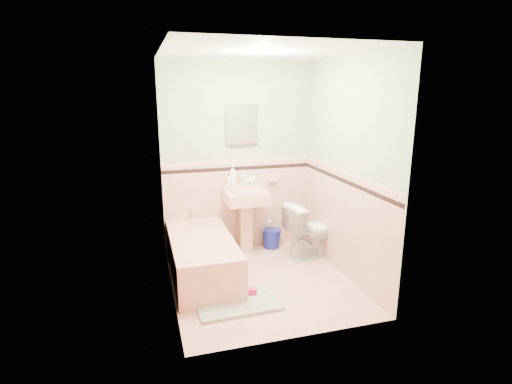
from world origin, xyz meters
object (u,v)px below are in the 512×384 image
object	(u,v)px
soap_bottle_left	(233,175)
shoe	(249,291)
toilet	(312,230)
medicine_cabinet	(242,124)
bucket	(271,238)
soap_bottle_right	(251,178)
soap_bottle_mid	(244,177)
sink	(247,223)
bathtub	(202,259)

from	to	relation	value
soap_bottle_left	shoe	size ratio (longest dim) A/B	1.73
toilet	soap_bottle_left	bearing A→B (deg)	50.41
medicine_cabinet	bucket	xyz separation A→B (m)	(0.38, -0.11, -1.57)
soap_bottle_left	soap_bottle_right	world-z (taller)	soap_bottle_left
soap_bottle_left	soap_bottle_mid	size ratio (longest dim) A/B	1.44
soap_bottle_right	soap_bottle_left	bearing A→B (deg)	180.00
soap_bottle_left	soap_bottle_right	xyz separation A→B (m)	(0.26, 0.00, -0.06)
sink	bucket	size ratio (longest dim) A/B	3.27
medicine_cabinet	sink	bearing A→B (deg)	-90.00
sink	soap_bottle_left	size ratio (longest dim) A/B	3.22
bucket	shoe	size ratio (longest dim) A/B	1.71
sink	soap_bottle_right	bearing A→B (deg)	56.84
medicine_cabinet	soap_bottle_left	size ratio (longest dim) A/B	1.97
bathtub	sink	world-z (taller)	sink
soap_bottle_mid	shoe	size ratio (longest dim) A/B	1.20
medicine_cabinet	soap_bottle_mid	bearing A→B (deg)	-63.53
sink	toilet	bearing A→B (deg)	-23.28
bathtub	soap_bottle_left	world-z (taller)	soap_bottle_left
soap_bottle_left	toilet	world-z (taller)	soap_bottle_left
soap_bottle_right	toilet	bearing A→B (deg)	-37.72
toilet	bucket	xyz separation A→B (m)	(-0.41, 0.44, -0.23)
shoe	sink	bearing A→B (deg)	83.63
medicine_cabinet	bucket	world-z (taller)	medicine_cabinet
sink	bucket	distance (m)	0.49
medicine_cabinet	soap_bottle_right	size ratio (longest dim) A/B	3.51
soap_bottle_right	shoe	distance (m)	1.67
medicine_cabinet	toilet	distance (m)	1.65
medicine_cabinet	bucket	distance (m)	1.62
soap_bottle_mid	soap_bottle_right	distance (m)	0.10
soap_bottle_left	toilet	xyz separation A→B (m)	(0.93, -0.52, -0.68)
medicine_cabinet	soap_bottle_left	world-z (taller)	medicine_cabinet
sink	soap_bottle_mid	size ratio (longest dim) A/B	4.64
soap_bottle_right	shoe	size ratio (longest dim) A/B	0.97
bucket	bathtub	bearing A→B (deg)	-149.34
soap_bottle_left	toilet	distance (m)	1.26
medicine_cabinet	soap_bottle_left	xyz separation A→B (m)	(-0.14, -0.03, -0.66)
bathtub	soap_bottle_mid	bearing A→B (deg)	45.61
soap_bottle_left	toilet	size ratio (longest dim) A/B	0.36
soap_bottle_left	soap_bottle_mid	bearing A→B (deg)	0.00
soap_bottle_right	shoe	bearing A→B (deg)	-106.65
bathtub	toilet	world-z (taller)	toilet
soap_bottle_left	sink	bearing A→B (deg)	-52.33
soap_bottle_mid	medicine_cabinet	bearing A→B (deg)	116.47
sink	soap_bottle_left	distance (m)	0.66
bucket	shoe	world-z (taller)	bucket
bucket	shoe	bearing A→B (deg)	-117.86
sink	medicine_cabinet	size ratio (longest dim) A/B	1.64
soap_bottle_mid	sink	bearing A→B (deg)	-94.74
bathtub	medicine_cabinet	bearing A→B (deg)	47.42
soap_bottle_right	soap_bottle_mid	bearing A→B (deg)	180.00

